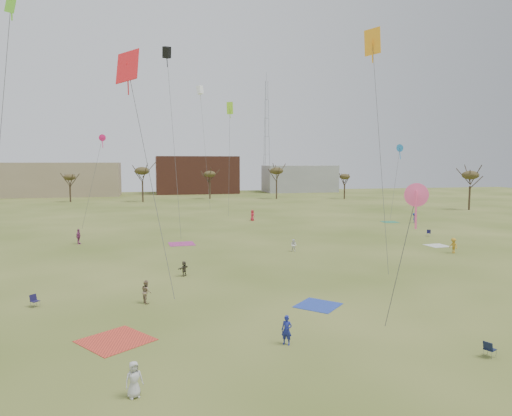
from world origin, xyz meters
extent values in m
plane|color=#40541A|center=(0.00, 0.00, 0.00)|extent=(260.00, 260.00, 0.00)
imported|color=#B9B9B9|center=(-11.40, -13.75, 0.80)|extent=(0.91, 0.74, 1.60)
imported|color=navy|center=(-3.29, -9.65, 0.83)|extent=(0.72, 0.67, 1.66)
imported|color=#91785C|center=(-10.92, 0.03, 0.83)|extent=(0.81, 0.94, 1.66)
imported|color=#4F4838|center=(-7.66, 7.41, 0.68)|extent=(1.17, 1.18, 1.36)
imported|color=#BA8822|center=(22.46, 11.18, 0.86)|extent=(0.79, 1.19, 1.71)
imported|color=#943D76|center=(-19.18, 26.83, 0.94)|extent=(0.73, 1.18, 1.88)
imported|color=white|center=(5.36, 16.10, 0.71)|extent=(0.88, 0.85, 1.43)
imported|color=red|center=(6.93, 44.55, 0.94)|extent=(1.08, 1.07, 1.88)
imported|color=navy|center=(32.82, 35.78, 0.80)|extent=(1.06, 1.20, 1.61)
cube|color=red|center=(-12.62, -6.92, 0.00)|extent=(4.78, 4.78, 0.03)
cube|color=#2742AC|center=(0.94, -3.37, 0.00)|extent=(3.87, 3.87, 0.03)
cube|color=silver|center=(23.50, 15.64, 0.00)|extent=(2.60, 2.60, 0.03)
cube|color=#A8337B|center=(-6.72, 23.96, 0.00)|extent=(3.27, 3.27, 0.03)
cube|color=#2E7F57|center=(29.24, 37.35, 0.00)|extent=(2.90, 2.90, 0.03)
cube|color=#19163C|center=(-18.54, 0.83, 0.42)|extent=(0.71, 0.71, 0.04)
cube|color=#19163C|center=(-18.70, 0.99, 0.65)|extent=(0.45, 0.44, 0.44)
cube|color=#131B36|center=(6.57, -13.65, 0.42)|extent=(0.65, 0.65, 0.04)
cube|color=#131B36|center=(6.35, -13.74, 0.65)|extent=(0.31, 0.51, 0.44)
cube|color=#16153A|center=(26.81, 22.44, 0.42)|extent=(0.70, 0.70, 0.04)
cube|color=#16153A|center=(26.95, 22.63, 0.65)|extent=(0.48, 0.40, 0.44)
cone|color=#F14C82|center=(2.93, -12.12, 8.45)|extent=(1.23, 0.09, 1.23)
cube|color=#F14C82|center=(2.93, -12.12, 7.66)|extent=(0.08, 0.08, 2.02)
cylinder|color=#4C4C51|center=(2.59, -11.31, 4.67)|extent=(0.72, 1.66, 7.55)
cube|color=red|center=(-11.84, 0.79, 16.82)|extent=(1.27, 1.27, 2.49)
cube|color=red|center=(-11.84, 0.79, 15.95)|extent=(0.08, 0.08, 2.24)
cylinder|color=#4C4C51|center=(-10.44, -0.87, 8.86)|extent=(2.85, 3.37, 15.93)
cone|color=#D1165C|center=(-16.68, 34.72, 13.51)|extent=(0.96, 0.07, 0.96)
cube|color=#D1165C|center=(-16.68, 34.72, 12.91)|extent=(0.08, 0.08, 1.56)
cylinder|color=#4C4C51|center=(-18.19, 34.40, 7.21)|extent=(3.05, 0.68, 12.62)
cube|color=white|center=(-0.26, 59.43, 24.25)|extent=(0.91, 0.91, 1.56)
cube|color=white|center=(-0.26, 59.43, 23.33)|extent=(0.08, 0.08, 2.34)
cylinder|color=#4C4C51|center=(0.41, 57.81, 12.57)|extent=(1.39, 3.28, 23.35)
cone|color=blue|center=(29.65, 35.49, 12.44)|extent=(1.25, 0.09, 1.25)
cube|color=blue|center=(29.65, 35.49, 11.65)|extent=(0.08, 0.08, 2.05)
cylinder|color=#4C4C51|center=(28.15, 34.08, 6.67)|extent=(3.06, 2.88, 11.56)
cube|color=#98E526|center=(3.55, 47.38, 19.51)|extent=(1.07, 1.07, 2.11)
cube|color=#98E526|center=(3.55, 47.38, 18.77)|extent=(0.08, 0.08, 1.90)
cylinder|color=#4C4C51|center=(3.13, 45.90, 10.20)|extent=(0.89, 3.00, 18.61)
cube|color=#6BD425|center=(-19.35, 1.83, 21.06)|extent=(0.86, 0.86, 1.69)
cube|color=#6BD425|center=(-19.35, 1.83, 20.47)|extent=(0.08, 0.08, 1.52)
cube|color=black|center=(-8.00, 26.42, 23.68)|extent=(0.80, 0.80, 1.36)
cube|color=black|center=(-8.00, 26.42, 22.88)|extent=(0.08, 0.08, 2.05)
cylinder|color=#4C4C51|center=(-7.44, 24.41, 12.29)|extent=(1.18, 4.08, 22.78)
cube|color=orange|center=(8.33, 3.89, 20.38)|extent=(1.11, 1.11, 2.19)
cube|color=orange|center=(8.33, 3.89, 19.62)|extent=(0.08, 0.08, 1.97)
cylinder|color=#4C4C51|center=(8.46, 2.23, 10.64)|extent=(0.31, 3.37, 19.49)
cylinder|color=#3A2B1E|center=(-30.00, 92.00, 2.16)|extent=(0.40, 0.40, 4.32)
ellipsoid|color=#473D1E|center=(-30.00, 92.00, 6.34)|extent=(3.02, 3.02, 1.58)
cylinder|color=#3A2B1E|center=(-12.00, 88.00, 2.70)|extent=(0.40, 0.40, 5.40)
ellipsoid|color=#473D1E|center=(-12.00, 88.00, 7.92)|extent=(3.78, 3.78, 1.98)
cylinder|color=#3A2B1E|center=(6.00, 94.00, 2.34)|extent=(0.40, 0.40, 4.68)
ellipsoid|color=#473D1E|center=(6.00, 94.00, 6.86)|extent=(3.28, 3.28, 1.72)
cylinder|color=#3A2B1E|center=(24.00, 90.00, 2.64)|extent=(0.40, 0.40, 5.28)
ellipsoid|color=#473D1E|center=(24.00, 90.00, 7.74)|extent=(3.70, 3.70, 1.94)
cylinder|color=#3A2B1E|center=(42.00, 85.00, 2.10)|extent=(0.40, 0.40, 4.20)
ellipsoid|color=#473D1E|center=(42.00, 85.00, 6.16)|extent=(2.94, 2.94, 1.54)
cylinder|color=#3A2B1E|center=(56.00, 52.00, 2.52)|extent=(0.40, 0.40, 5.04)
ellipsoid|color=#473D1E|center=(56.00, 52.00, 7.39)|extent=(3.53, 3.53, 1.85)
cube|color=#937F60|center=(-35.00, 115.00, 5.00)|extent=(32.00, 14.00, 10.00)
cube|color=brown|center=(5.00, 120.00, 6.00)|extent=(26.00, 16.00, 12.00)
cube|color=gray|center=(40.00, 118.00, 4.50)|extent=(24.00, 12.00, 9.00)
cylinder|color=#9EA3A8|center=(30.90, 125.00, 19.00)|extent=(0.16, 0.16, 38.00)
cylinder|color=#9EA3A8|center=(29.55, 125.78, 19.00)|extent=(0.16, 0.16, 38.00)
cylinder|color=#9EA3A8|center=(29.55, 124.22, 19.00)|extent=(0.16, 0.16, 38.00)
cylinder|color=#9EA3A8|center=(30.00, 125.00, 39.50)|extent=(0.10, 0.10, 3.00)
camera|label=1|loc=(-10.62, -33.62, 10.14)|focal=32.59mm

